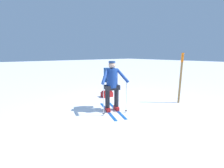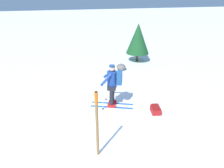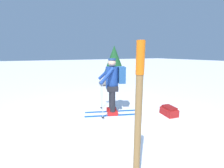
% 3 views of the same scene
% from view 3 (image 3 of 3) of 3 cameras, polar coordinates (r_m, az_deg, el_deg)
% --- Properties ---
extents(ground_plane, '(80.00, 80.00, 0.00)m').
position_cam_3_polar(ground_plane, '(3.95, -3.68, -15.14)').
color(ground_plane, white).
extents(skier, '(1.02, 1.66, 1.64)m').
position_cam_3_polar(skier, '(4.31, 0.43, 0.63)').
color(skier, '#144C9E').
rests_on(skier, ground_plane).
extents(dropped_backpack, '(0.51, 0.39, 0.27)m').
position_cam_3_polar(dropped_backpack, '(4.73, 20.90, -9.60)').
color(dropped_backpack, maroon).
rests_on(dropped_backpack, ground_plane).
extents(trail_marker, '(0.09, 0.09, 1.90)m').
position_cam_3_polar(trail_marker, '(1.69, 9.95, -11.98)').
color(trail_marker, olive).
rests_on(trail_marker, ground_plane).
extents(rock_boulder, '(0.60, 0.51, 0.33)m').
position_cam_3_polar(rock_boulder, '(8.39, -3.32, 0.48)').
color(rock_boulder, slate).
rests_on(rock_boulder, ground_plane).
extents(pine_tree, '(1.37, 1.37, 2.29)m').
position_cam_3_polar(pine_tree, '(9.99, 0.84, 9.39)').
color(pine_tree, '#4C331E').
rests_on(pine_tree, ground_plane).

